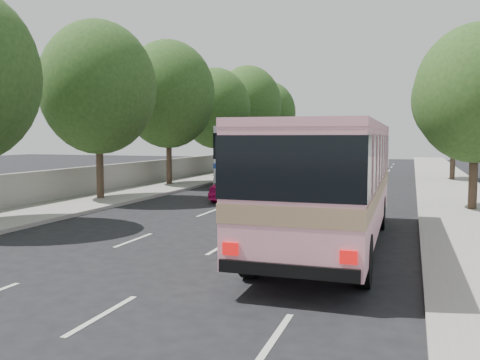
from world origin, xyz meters
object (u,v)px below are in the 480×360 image
at_px(tour_coach_front, 258,149).
at_px(tour_coach_rear, 279,150).
at_px(pink_bus, 331,171).
at_px(pink_taxi, 241,184).
at_px(white_pickup, 243,175).

xyz_separation_m(tour_coach_front, tour_coach_rear, (-1.80, 13.31, -0.41)).
bearing_deg(tour_coach_front, pink_bus, -72.00).
height_order(pink_bus, tour_coach_rear, pink_bus).
bearing_deg(pink_taxi, tour_coach_front, 106.48).
distance_m(tour_coach_front, tour_coach_rear, 13.43).
bearing_deg(tour_coach_rear, white_pickup, -79.61).
xyz_separation_m(white_pickup, tour_coach_rear, (-2.43, 18.72, 1.14)).
bearing_deg(white_pickup, pink_bus, -57.32).
xyz_separation_m(pink_bus, tour_coach_front, (-8.50, 21.03, 0.10)).
distance_m(white_pickup, tour_coach_front, 5.67).
bearing_deg(pink_taxi, white_pickup, 111.66).
bearing_deg(pink_taxi, tour_coach_rear, 103.89).
distance_m(pink_bus, tour_coach_front, 22.68).
bearing_deg(pink_taxi, pink_bus, -54.48).
height_order(pink_bus, white_pickup, pink_bus).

